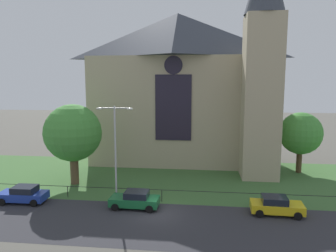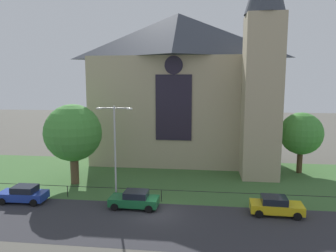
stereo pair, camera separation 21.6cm
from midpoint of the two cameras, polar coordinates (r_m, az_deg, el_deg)
ground at (r=36.75m, az=0.49°, el=-9.18°), size 160.00×160.00×0.00m
road_asphalt at (r=25.63m, az=-2.60°, el=-17.06°), size 120.00×8.00×0.01m
grass_verge at (r=34.86m, az=0.12°, el=-10.14°), size 120.00×20.00×0.01m
church_building at (r=43.73m, az=2.90°, el=7.23°), size 23.20×16.20×26.00m
iron_railing at (r=29.37m, az=-0.98°, el=-11.64°), size 35.87×0.07×1.13m
tree_left_near at (r=34.75m, az=-16.55°, el=-1.22°), size 6.01×6.01×8.54m
tree_right_far at (r=40.71m, az=22.99°, el=-1.28°), size 4.99×4.99×7.26m
streetlamp_near at (r=28.94m, az=-9.32°, el=-2.76°), size 3.37×0.26×8.72m
parked_car_blue at (r=32.12m, az=-24.39°, el=-11.09°), size 4.23×2.08×1.51m
parked_car_green at (r=28.24m, az=-5.82°, el=-13.02°), size 4.24×2.11×1.51m
parked_car_yellow at (r=28.27m, az=19.04°, el=-13.42°), size 4.27×2.16×1.51m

